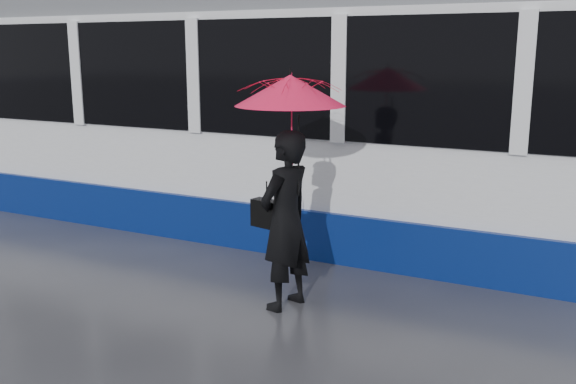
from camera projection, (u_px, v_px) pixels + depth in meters
The scene contains 5 objects.
ground at pixel (266, 294), 6.80m from camera, with size 90.00×90.00×0.00m, color #2E2F34.
rails at pixel (352, 234), 8.97m from camera, with size 34.00×1.51×0.02m.
woman at pixel (285, 221), 6.29m from camera, with size 0.65×0.43×1.79m, color black.
umbrella at pixel (290, 112), 6.04m from camera, with size 1.25×1.25×1.21m.
handbag at pixel (267, 213), 6.40m from camera, with size 0.34×0.20×0.46m.
Camera 1 is at (3.09, -5.61, 2.54)m, focal length 40.00 mm.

